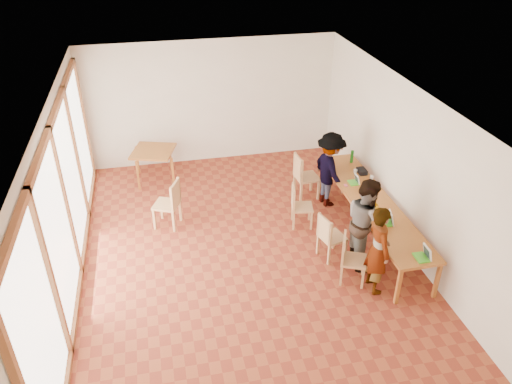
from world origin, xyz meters
The scene contains 25 objects.
ground centered at (0.00, 0.00, 0.00)m, with size 8.00×8.00×0.00m, color brown.
wall_back centered at (0.00, 4.00, 1.50)m, with size 6.00×0.10×3.00m, color #EFE8CF.
wall_front centered at (0.00, -4.00, 1.50)m, with size 6.00×0.10×3.00m, color #EFE8CF.
wall_right centered at (3.00, 0.00, 1.50)m, with size 0.10×8.00×3.00m, color #EFE8CF.
window_wall centered at (-2.96, 0.00, 1.50)m, with size 0.10×8.00×3.00m, color white.
ceiling centered at (0.00, 0.00, 3.02)m, with size 6.00×8.00×0.04m, color white.
communal_table centered at (2.50, 0.06, 0.70)m, with size 0.80×4.00×0.75m.
side_table centered at (-1.49, 3.20, 0.67)m, with size 0.90×0.90×0.75m.
chair_near centered at (1.58, -1.15, 0.55)m, with size 0.56×0.56×0.48m.
chair_mid centered at (1.45, -0.50, 0.55)m, with size 0.51×0.51×0.48m.
chair_far centered at (1.21, 0.65, 0.54)m, with size 0.48×0.48×0.47m.
chair_empty centered at (1.62, 1.68, 0.62)m, with size 0.51×0.51×0.54m.
chair_spare centered at (-1.23, 1.16, 0.62)m, with size 0.62×0.62×0.54m.
person_near centered at (1.95, -1.44, 0.80)m, with size 0.58×0.38×1.60m, color gray.
person_mid centered at (2.03, -0.72, 0.85)m, with size 0.82×0.64×1.69m, color gray.
person_far centered at (2.10, 1.32, 0.82)m, with size 1.06×0.61×1.64m, color gray.
laptop_near centered at (2.60, -1.74, 0.81)m, with size 0.23×0.27×0.22m.
laptop_mid centered at (2.48, -0.69, 0.81)m, with size 0.29×0.31×0.22m.
laptop_far centered at (2.44, 0.79, 0.80)m, with size 0.20×0.23×0.19m.
yellow_mug centered at (2.43, -0.23, 0.80)m, with size 0.14×0.14×0.11m, color gold.
green_bottle centered at (2.72, 1.67, 0.89)m, with size 0.07×0.07×0.28m, color #166415.
clear_glass centered at (2.83, 0.84, 0.80)m, with size 0.07×0.07×0.09m, color silver.
condiment_cup centered at (2.63, 1.22, 0.78)m, with size 0.08×0.08×0.06m, color white.
pink_phone centered at (2.23, 0.73, 0.76)m, with size 0.05×0.10×0.01m, color #D2496B.
black_pouch centered at (2.75, 1.16, 0.80)m, with size 0.16×0.26×0.09m, color black.
Camera 1 is at (-1.38, -7.37, 5.73)m, focal length 35.00 mm.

